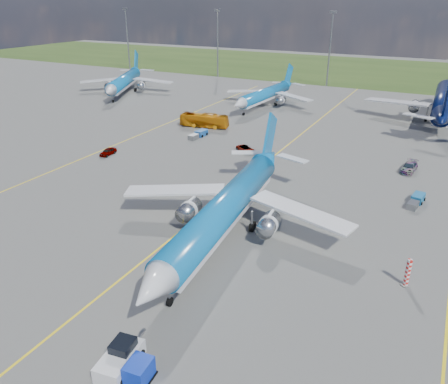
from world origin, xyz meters
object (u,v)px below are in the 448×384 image
at_px(baggage_tug_w, 416,200).
at_px(apron_bus, 204,120).
at_px(main_airliner, 225,237).
at_px(service_car_a, 108,152).
at_px(warning_post, 408,273).
at_px(bg_jet_nnw, 265,106).
at_px(pushback_tug, 121,358).
at_px(uld_container, 139,371).
at_px(service_car_c, 409,167).
at_px(baggage_tug_c, 199,134).
at_px(service_car_b, 246,149).
at_px(bg_jet_n, 440,119).
at_px(bg_jet_nw, 125,93).

bearing_deg(baggage_tug_w, apron_bus, 164.62).
xyz_separation_m(main_airliner, service_car_a, (-32.69, 16.74, 0.63)).
relative_size(warning_post, bg_jet_nnw, 0.09).
bearing_deg(pushback_tug, warning_post, 41.43).
bearing_deg(uld_container, service_car_a, 127.64).
xyz_separation_m(bg_jet_nnw, baggage_tug_w, (41.70, -45.54, 0.52)).
relative_size(warning_post, service_car_c, 0.60).
relative_size(main_airliner, baggage_tug_c, 7.56).
bearing_deg(warning_post, pushback_tug, -130.79).
distance_m(bg_jet_nnw, service_car_c, 51.14).
xyz_separation_m(bg_jet_nnw, pushback_tug, (24.31, -87.61, 0.81)).
distance_m(apron_bus, baggage_tug_c, 7.67).
bearing_deg(service_car_b, bg_jet_n, -4.03).
bearing_deg(uld_container, service_car_c, 70.96).
bearing_deg(bg_jet_nw, bg_jet_nnw, -20.89).
xyz_separation_m(service_car_b, service_car_c, (28.10, 3.51, 0.13)).
bearing_deg(service_car_c, uld_container, -95.99).
bearing_deg(bg_jet_n, service_car_c, 84.76).
relative_size(bg_jet_nnw, service_car_c, 6.88).
bearing_deg(bg_jet_n, bg_jet_nw, 5.16).
xyz_separation_m(service_car_a, baggage_tug_c, (9.02, 17.28, -0.06)).
bearing_deg(service_car_c, main_airliner, -109.98).
height_order(baggage_tug_w, baggage_tug_c, baggage_tug_c).
distance_m(warning_post, uld_container, 27.26).
relative_size(main_airliner, service_car_b, 9.65).
distance_m(bg_jet_nnw, service_car_b, 37.91).
bearing_deg(warning_post, service_car_c, 95.81).
relative_size(bg_jet_nw, bg_jet_nnw, 1.15).
height_order(bg_jet_n, baggage_tug_c, bg_jet_n).
xyz_separation_m(bg_jet_nw, pushback_tug, (68.28, -84.41, 0.81)).
xyz_separation_m(pushback_tug, baggage_tug_w, (17.39, 42.07, -0.29)).
relative_size(bg_jet_n, uld_container, 22.99).
bearing_deg(uld_container, service_car_b, 100.41).
distance_m(main_airliner, uld_container, 22.44).
bearing_deg(apron_bus, bg_jet_nw, 51.57).
relative_size(pushback_tug, uld_container, 2.88).
bearing_deg(uld_container, baggage_tug_c, 110.50).
height_order(bg_jet_nw, bg_jet_nnw, bg_jet_nw).
bearing_deg(warning_post, service_car_b, 136.37).
bearing_deg(service_car_c, service_car_a, -154.42).
distance_m(warning_post, bg_jet_nw, 107.22).
bearing_deg(pushback_tug, bg_jet_nnw, 97.73).
relative_size(bg_jet_n, pushback_tug, 7.99).
xyz_separation_m(warning_post, service_car_c, (-3.41, 33.56, -0.77)).
bearing_deg(pushback_tug, baggage_tug_w, 59.76).
xyz_separation_m(apron_bus, service_car_b, (15.37, -11.32, -0.91)).
height_order(main_airliner, apron_bus, main_airliner).
bearing_deg(apron_bus, main_airliner, -157.19).
bearing_deg(bg_jet_nw, service_car_c, -44.54).
height_order(uld_container, baggage_tug_c, uld_container).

